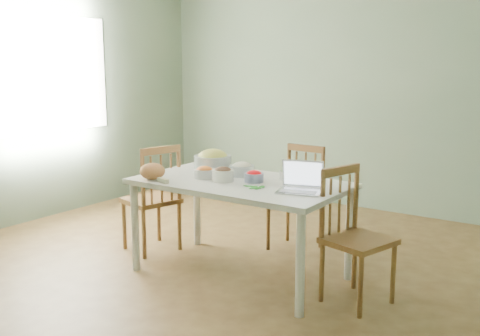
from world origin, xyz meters
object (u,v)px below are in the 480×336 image
Objects in this scene: bowl_squash at (213,161)px; laptop at (299,178)px; chair_left at (151,198)px; chair_far at (295,199)px; bread_boule at (152,171)px; chair_right at (359,237)px; dining_table at (240,228)px.

laptop is at bearing -15.70° from bowl_squash.
chair_left is at bearing -167.20° from bowl_squash.
chair_far is 1.07m from laptop.
chair_left is 0.64m from bread_boule.
laptop is at bearing -58.04° from chair_far.
chair_left is 3.15× the size of laptop.
chair_far is at bearing 66.20° from chair_right.
chair_far is 1.17m from chair_right.
chair_left is (-1.03, -0.72, 0.02)m from chair_far.
dining_table is 0.78m from chair_far.
dining_table is 0.64m from bowl_squash.
dining_table is at bearing 29.12° from bread_boule.
laptop is (1.14, 0.25, 0.04)m from bread_boule.
chair_far is 1.26m from chair_left.
dining_table is 1.69× the size of chair_left.
laptop reaches higher than chair_right.
bowl_squash is at bearing 147.70° from laptop.
dining_table is 1.75× the size of chair_far.
bowl_squash is (-1.35, 0.15, 0.37)m from chair_right.
bowl_squash reaches higher than bread_boule.
chair_far is at bearing 52.75° from bowl_squash.
chair_far is 0.84m from bowl_squash.
bread_boule is 1.17m from laptop.
chair_far is at bearing 59.93° from bread_boule.
chair_right is 1.41m from bowl_squash.
dining_table is 0.98m from chair_left.
chair_left is (-0.98, 0.05, 0.10)m from dining_table.
chair_left is 3.07× the size of bowl_squash.
chair_left is 1.01× the size of chair_right.
chair_far is at bearing 103.64° from laptop.
chair_right is 1.62m from bread_boule.
laptop is at bearing 121.54° from chair_right.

